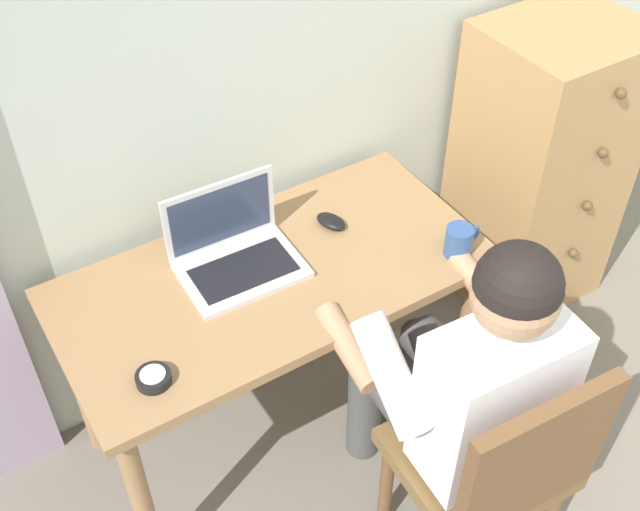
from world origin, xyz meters
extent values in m
cube|color=silver|center=(0.00, 2.20, 1.25)|extent=(4.80, 0.05, 2.50)
cube|color=#9E754C|center=(-0.44, 1.82, 0.70)|extent=(1.24, 0.62, 0.03)
cylinder|color=#9E754C|center=(-1.00, 1.57, 0.34)|extent=(0.06, 0.06, 0.68)
cylinder|color=#9E754C|center=(0.12, 1.57, 0.34)|extent=(0.06, 0.06, 0.68)
cylinder|color=#9E754C|center=(-1.00, 2.07, 0.34)|extent=(0.06, 0.06, 0.68)
cylinder|color=#9E754C|center=(0.12, 2.07, 0.34)|extent=(0.06, 0.06, 0.68)
cube|color=tan|center=(0.72, 1.92, 0.56)|extent=(0.51, 0.45, 1.11)
sphere|color=brown|center=(0.72, 1.68, 0.11)|extent=(0.04, 0.04, 0.04)
sphere|color=brown|center=(0.72, 1.68, 0.33)|extent=(0.04, 0.04, 0.04)
sphere|color=brown|center=(0.72, 1.68, 0.56)|extent=(0.04, 0.04, 0.04)
sphere|color=brown|center=(0.72, 1.68, 0.78)|extent=(0.04, 0.04, 0.04)
sphere|color=brown|center=(0.72, 1.68, 1.00)|extent=(0.04, 0.04, 0.04)
cube|color=brown|center=(-0.19, 1.16, 0.44)|extent=(0.44, 0.43, 0.05)
cube|color=brown|center=(-0.20, 0.98, 0.67)|extent=(0.42, 0.07, 0.42)
cylinder|color=brown|center=(-0.01, 1.31, 0.21)|extent=(0.04, 0.04, 0.41)
cylinder|color=brown|center=(-0.35, 1.33, 0.21)|extent=(0.04, 0.04, 0.41)
cylinder|color=#4C4C4C|center=(-0.09, 1.37, 0.48)|extent=(0.17, 0.41, 0.14)
cylinder|color=#4C4C4C|center=(-0.27, 1.38, 0.48)|extent=(0.17, 0.41, 0.14)
cylinder|color=#4C4C4C|center=(-0.08, 1.57, 0.24)|extent=(0.11, 0.11, 0.48)
cylinder|color=#4C4C4C|center=(-0.26, 1.58, 0.24)|extent=(0.11, 0.11, 0.48)
cube|color=white|center=(-0.19, 1.15, 0.71)|extent=(0.37, 0.22, 0.46)
cylinder|color=white|center=(0.03, 1.26, 0.80)|extent=(0.11, 0.30, 0.25)
cylinder|color=white|center=(-0.41, 1.29, 0.80)|extent=(0.11, 0.30, 0.25)
cylinder|color=tan|center=(0.05, 1.46, 0.69)|extent=(0.09, 0.27, 0.11)
cylinder|color=tan|center=(-0.39, 1.49, 0.69)|extent=(0.09, 0.27, 0.11)
sphere|color=tan|center=(-0.19, 1.16, 1.07)|extent=(0.20, 0.20, 0.20)
sphere|color=black|center=(-0.19, 1.16, 1.10)|extent=(0.20, 0.20, 0.20)
cube|color=silver|center=(-0.51, 1.87, 0.72)|extent=(0.35, 0.25, 0.02)
cube|color=black|center=(-0.51, 1.86, 0.73)|extent=(0.29, 0.16, 0.00)
cube|color=silver|center=(-0.51, 1.99, 0.84)|extent=(0.34, 0.02, 0.22)
cube|color=#2D3851|center=(-0.51, 1.99, 0.84)|extent=(0.31, 0.01, 0.18)
ellipsoid|color=black|center=(-0.18, 1.91, 0.73)|extent=(0.09, 0.11, 0.03)
cylinder|color=black|center=(-0.88, 1.64, 0.73)|extent=(0.09, 0.09, 0.03)
cylinder|color=silver|center=(-0.88, 1.64, 0.74)|extent=(0.06, 0.06, 0.00)
cylinder|color=#33518C|center=(0.06, 1.61, 0.76)|extent=(0.08, 0.08, 0.09)
torus|color=#33518C|center=(0.11, 1.61, 0.77)|extent=(0.06, 0.01, 0.06)
camera|label=1|loc=(-1.18, 0.38, 2.31)|focal=44.67mm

